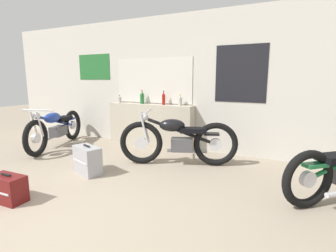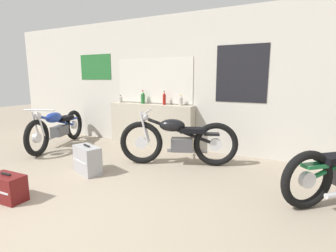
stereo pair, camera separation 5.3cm
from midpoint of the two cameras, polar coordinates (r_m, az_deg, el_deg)
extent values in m
plane|color=gray|center=(3.15, -25.41, -19.19)|extent=(24.00, 24.00, 0.00)
cube|color=beige|center=(5.59, 3.64, 9.29)|extent=(10.00, 0.06, 2.80)
cube|color=silver|center=(5.87, -2.84, 9.84)|extent=(1.81, 0.01, 0.92)
cube|color=beige|center=(5.87, -2.86, 9.84)|extent=(1.87, 0.01, 0.98)
cube|color=black|center=(5.18, 15.96, 10.89)|extent=(0.96, 0.01, 1.06)
cube|color=#23662D|center=(6.88, -15.29, 12.27)|extent=(0.96, 0.01, 0.61)
cube|color=#B7AD99|center=(5.84, -3.46, 0.17)|extent=(2.01, 0.28, 0.94)
cylinder|color=#B7B2A8|center=(6.18, -10.02, 5.60)|extent=(0.08, 0.08, 0.13)
cone|color=#B7B2A8|center=(6.18, -10.04, 6.37)|extent=(0.07, 0.07, 0.04)
cylinder|color=black|center=(6.17, -10.05, 6.60)|extent=(0.03, 0.03, 0.01)
cylinder|color=#23662D|center=(5.91, -5.23, 5.92)|extent=(0.09, 0.09, 0.21)
cone|color=#23662D|center=(5.90, -5.25, 7.25)|extent=(0.08, 0.08, 0.06)
cylinder|color=red|center=(5.89, -5.25, 7.65)|extent=(0.04, 0.04, 0.02)
cylinder|color=maroon|center=(5.62, -0.55, 5.73)|extent=(0.07, 0.07, 0.21)
cone|color=maroon|center=(5.61, -0.55, 7.12)|extent=(0.06, 0.06, 0.06)
cylinder|color=black|center=(5.61, -0.55, 7.55)|extent=(0.03, 0.03, 0.02)
cylinder|color=#B7B2A8|center=(5.46, 3.07, 5.30)|extent=(0.08, 0.08, 0.16)
cone|color=#B7B2A8|center=(5.45, 3.08, 6.38)|extent=(0.07, 0.07, 0.04)
cylinder|color=gold|center=(5.45, 3.09, 6.71)|extent=(0.03, 0.03, 0.02)
torus|color=black|center=(4.66, -5.50, -3.62)|extent=(0.74, 0.38, 0.76)
cylinder|color=silver|center=(4.66, -5.50, -3.62)|extent=(0.22, 0.15, 0.21)
torus|color=black|center=(4.59, 10.69, -3.96)|extent=(0.74, 0.38, 0.76)
cylinder|color=silver|center=(4.59, 10.69, -3.96)|extent=(0.22, 0.15, 0.21)
cube|color=#4C4C51|center=(4.58, 3.35, -4.07)|extent=(0.42, 0.34, 0.23)
cylinder|color=black|center=(4.53, 3.38, -1.27)|extent=(1.13, 0.50, 0.47)
ellipsoid|color=black|center=(4.52, 1.25, 0.16)|extent=(0.50, 0.39, 0.22)
cube|color=black|center=(4.52, 5.85, -0.92)|extent=(0.50, 0.39, 0.08)
cube|color=black|center=(4.54, 9.78, -1.73)|extent=(0.29, 0.23, 0.04)
cylinder|color=silver|center=(4.53, -4.90, -0.38)|extent=(0.16, 0.09, 0.55)
cylinder|color=silver|center=(4.64, -4.63, -0.11)|extent=(0.16, 0.09, 0.55)
cylinder|color=silver|center=(4.53, -4.01, 3.22)|extent=(0.27, 0.61, 0.03)
sphere|color=silver|center=(4.55, -4.74, 1.98)|extent=(0.13, 0.13, 0.13)
cylinder|color=silver|center=(4.75, 4.50, -5.46)|extent=(0.69, 0.33, 0.06)
torus|color=black|center=(5.68, -26.39, -2.32)|extent=(0.34, 0.72, 0.72)
cylinder|color=silver|center=(5.68, -26.39, -2.32)|extent=(0.13, 0.21, 0.20)
torus|color=black|center=(6.91, -19.57, 0.24)|extent=(0.34, 0.72, 0.72)
cylinder|color=silver|center=(6.91, -19.57, 0.24)|extent=(0.13, 0.21, 0.20)
cube|color=#4C4C51|center=(6.35, -22.30, -0.95)|extent=(0.34, 0.46, 0.22)
cylinder|color=navy|center=(6.31, -22.43, 0.96)|extent=(0.49, 1.28, 0.45)
ellipsoid|color=navy|center=(6.14, -23.40, 1.72)|extent=(0.39, 0.55, 0.22)
cube|color=black|center=(6.50, -21.47, 1.57)|extent=(0.39, 0.55, 0.08)
cube|color=navy|center=(6.81, -19.99, 1.52)|extent=(0.23, 0.32, 0.04)
cylinder|color=silver|center=(5.66, -25.68, 0.40)|extent=(0.09, 0.18, 0.52)
cylinder|color=silver|center=(5.73, -26.68, 0.43)|extent=(0.09, 0.18, 0.52)
cylinder|color=silver|center=(5.72, -25.98, 3.13)|extent=(0.61, 0.24, 0.03)
sphere|color=silver|center=(5.68, -26.24, 2.05)|extent=(0.13, 0.13, 0.13)
cylinder|color=silver|center=(6.53, -22.82, -1.98)|extent=(0.33, 0.78, 0.06)
torus|color=black|center=(3.48, 28.42, -10.27)|extent=(0.58, 0.55, 0.70)
cylinder|color=silver|center=(3.48, 28.42, -10.27)|extent=(0.19, 0.18, 0.19)
cube|color=#196B38|center=(3.49, 29.65, -7.49)|extent=(0.30, 0.29, 0.04)
cube|color=#9E9EA3|center=(4.40, -16.79, -7.05)|extent=(0.57, 0.42, 0.44)
cube|color=silver|center=(4.34, -18.35, -7.35)|extent=(0.42, 0.16, 0.02)
cube|color=black|center=(4.33, -16.95, -4.08)|extent=(0.18, 0.08, 0.02)
cube|color=maroon|center=(3.87, -31.23, -11.41)|extent=(0.47, 0.26, 0.33)
cube|color=black|center=(3.81, -31.49, -8.90)|extent=(0.16, 0.03, 0.02)
camera|label=1|loc=(0.03, -89.66, 0.06)|focal=28.00mm
camera|label=2|loc=(0.03, 90.34, -0.06)|focal=28.00mm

